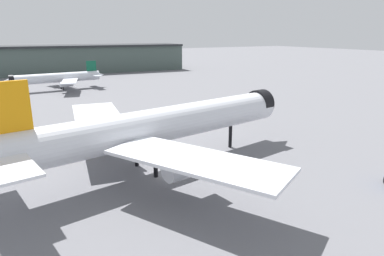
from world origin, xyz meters
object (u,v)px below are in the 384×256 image
object	(u,v)px
airliner_near_gate	(156,126)
traffic_cone_near_nose	(217,121)
airliner_far_taxiway	(57,78)
baggage_tug_wing	(195,114)

from	to	relation	value
airliner_near_gate	traffic_cone_near_nose	bearing A→B (deg)	29.40
airliner_far_taxiway	baggage_tug_wing	world-z (taller)	airliner_far_taxiway
baggage_tug_wing	traffic_cone_near_nose	xyz separation A→B (m)	(2.79, -7.58, -0.62)
traffic_cone_near_nose	baggage_tug_wing	bearing A→B (deg)	110.18
airliner_near_gate	baggage_tug_wing	distance (m)	40.07
airliner_near_gate	airliner_far_taxiway	bearing A→B (deg)	81.68
airliner_far_taxiway	traffic_cone_near_nose	world-z (taller)	airliner_far_taxiway
baggage_tug_wing	airliner_near_gate	bearing A→B (deg)	174.49
airliner_near_gate	traffic_cone_near_nose	size ratio (longest dim) A/B	91.31
airliner_far_taxiway	baggage_tug_wing	distance (m)	77.88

